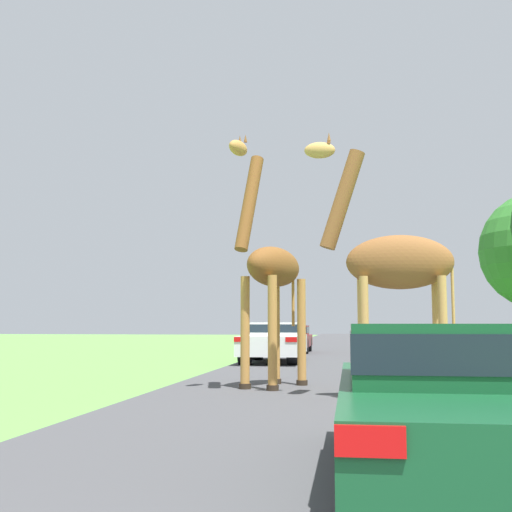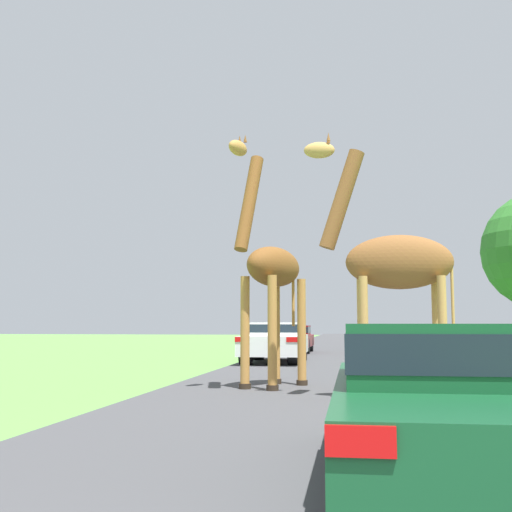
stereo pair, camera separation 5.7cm
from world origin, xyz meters
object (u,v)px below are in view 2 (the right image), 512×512
at_px(giraffe_near_road, 271,273).
at_px(giraffe_companion, 392,264).
at_px(car_queue_left, 292,338).
at_px(car_lead_maroon, 450,399).
at_px(car_queue_right, 275,341).

xyz_separation_m(giraffe_near_road, giraffe_companion, (2.39, -1.88, -0.01)).
bearing_deg(giraffe_near_road, car_queue_left, -63.89).
relative_size(car_lead_maroon, car_queue_left, 1.10).
bearing_deg(giraffe_companion, car_queue_right, 14.16).
relative_size(car_queue_right, car_queue_left, 1.09).
xyz_separation_m(giraffe_near_road, car_lead_maroon, (2.44, -7.96, -1.68)).
height_order(giraffe_companion, car_queue_right, giraffe_companion).
bearing_deg(car_lead_maroon, giraffe_near_road, 107.06).
bearing_deg(car_queue_right, car_lead_maroon, -78.50).
bearing_deg(car_lead_maroon, car_queue_right, 101.50).
bearing_deg(car_queue_right, car_queue_left, 90.99).
bearing_deg(giraffe_near_road, car_queue_right, -61.40).
bearing_deg(giraffe_companion, car_queue_left, 7.45).
height_order(car_lead_maroon, car_queue_right, car_queue_right).
xyz_separation_m(giraffe_near_road, car_queue_left, (-1.12, 16.72, -1.69)).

